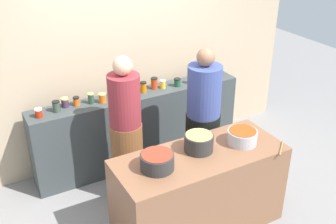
{
  "coord_description": "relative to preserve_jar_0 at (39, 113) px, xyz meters",
  "views": [
    {
      "loc": [
        -1.88,
        -3.05,
        3.04
      ],
      "look_at": [
        0.0,
        0.35,
        1.05
      ],
      "focal_mm": 43.8,
      "sensor_mm": 36.0,
      "label": 1
    }
  ],
  "objects": [
    {
      "name": "preserve_jar_3",
      "position": [
        0.45,
        0.08,
        0.0
      ],
      "size": [
        0.07,
        0.07,
        0.1
      ],
      "color": "orange",
      "rests_on": "display_shelf"
    },
    {
      "name": "preserve_jar_13",
      "position": [
        2.08,
        -0.01,
        0.02
      ],
      "size": [
        0.08,
        0.08,
        0.14
      ],
      "color": "gold",
      "rests_on": "display_shelf"
    },
    {
      "name": "cooking_pot_center",
      "position": [
        1.23,
        -1.29,
        -0.05
      ],
      "size": [
        0.28,
        0.28,
        0.18
      ],
      "color": "#2D2D2D",
      "rests_on": "prep_table"
    },
    {
      "name": "storefront_wall",
      "position": [
        1.2,
        0.39,
        0.48
      ],
      "size": [
        4.8,
        0.12,
        3.0
      ],
      "primitive_type": "cube",
      "color": "tan",
      "rests_on": "ground"
    },
    {
      "name": "preserve_jar_6",
      "position": [
        1.04,
        -0.02,
        0.02
      ],
      "size": [
        0.08,
        0.08,
        0.13
      ],
      "color": "orange",
      "rests_on": "display_shelf"
    },
    {
      "name": "cooking_pot_left",
      "position": [
        0.73,
        -1.37,
        -0.06
      ],
      "size": [
        0.31,
        0.31,
        0.15
      ],
      "color": "#2D2D2D",
      "rests_on": "prep_table"
    },
    {
      "name": "preserve_jar_10",
      "position": [
        1.54,
        0.04,
        0.0
      ],
      "size": [
        0.07,
        0.07,
        0.11
      ],
      "color": "yellow",
      "rests_on": "display_shelf"
    },
    {
      "name": "preserve_jar_8",
      "position": [
        1.27,
        0.04,
        0.02
      ],
      "size": [
        0.08,
        0.08,
        0.14
      ],
      "color": "orange",
      "rests_on": "display_shelf"
    },
    {
      "name": "preserve_jar_1",
      "position": [
        0.2,
        0.04,
        0.01
      ],
      "size": [
        0.09,
        0.09,
        0.12
      ],
      "color": "#394C3B",
      "rests_on": "display_shelf"
    },
    {
      "name": "preserve_jar_9",
      "position": [
        1.44,
        0.07,
        0.02
      ],
      "size": [
        0.09,
        0.09,
        0.14
      ],
      "color": "#BF3C18",
      "rests_on": "display_shelf"
    },
    {
      "name": "preserve_jar_11",
      "position": [
        1.73,
        0.0,
        0.0
      ],
      "size": [
        0.09,
        0.09,
        0.1
      ],
      "color": "#1E5034",
      "rests_on": "display_shelf"
    },
    {
      "name": "preserve_jar_2",
      "position": [
        0.32,
        0.11,
        0.01
      ],
      "size": [
        0.09,
        0.09,
        0.11
      ],
      "color": "#452C45",
      "rests_on": "display_shelf"
    },
    {
      "name": "ground",
      "position": [
        1.2,
        -1.06,
        -1.02
      ],
      "size": [
        12.0,
        12.0,
        0.0
      ],
      "primitive_type": "plane",
      "color": "gray"
    },
    {
      "name": "preserve_jar_5",
      "position": [
        0.73,
        0.01,
        0.01
      ],
      "size": [
        0.09,
        0.09,
        0.11
      ],
      "color": "orange",
      "rests_on": "display_shelf"
    },
    {
      "name": "cook_with_tongs",
      "position": [
        0.78,
        -0.54,
        -0.25
      ],
      "size": [
        0.35,
        0.35,
        1.7
      ],
      "color": "brown",
      "rests_on": "ground"
    },
    {
      "name": "cook_in_cap",
      "position": [
        1.63,
        -0.76,
        -0.25
      ],
      "size": [
        0.39,
        0.39,
        1.71
      ],
      "color": "black",
      "rests_on": "ground"
    },
    {
      "name": "display_shelf",
      "position": [
        1.2,
        0.04,
        -0.53
      ],
      "size": [
        2.7,
        0.36,
        0.97
      ],
      "primitive_type": "cube",
      "color": "#394042",
      "rests_on": "ground"
    },
    {
      "name": "preserve_jar_4",
      "position": [
        0.61,
        0.05,
        0.01
      ],
      "size": [
        0.07,
        0.07,
        0.13
      ],
      "color": "#2F4D37",
      "rests_on": "display_shelf"
    },
    {
      "name": "preserve_jar_14",
      "position": [
        2.29,
        0.08,
        0.01
      ],
      "size": [
        0.07,
        0.07,
        0.11
      ],
      "color": "#B33225",
      "rests_on": "display_shelf"
    },
    {
      "name": "prep_table",
      "position": [
        1.2,
        -1.36,
        -0.58
      ],
      "size": [
        1.7,
        0.7,
        0.88
      ],
      "primitive_type": "cube",
      "color": "brown",
      "rests_on": "ground"
    },
    {
      "name": "preserve_jar_0",
      "position": [
        0.0,
        0.0,
        0.0
      ],
      "size": [
        0.08,
        0.08,
        0.1
      ],
      "color": "#B9270E",
      "rests_on": "display_shelf"
    },
    {
      "name": "wooden_spoon",
      "position": [
        1.95,
        -1.67,
        -0.12
      ],
      "size": [
        0.21,
        0.19,
        0.02
      ],
      "primitive_type": "cylinder",
      "rotation": [
        1.57,
        0.0,
        2.29
      ],
      "color": "#9E703D",
      "rests_on": "prep_table"
    },
    {
      "name": "cooking_pot_right",
      "position": [
        1.68,
        -1.39,
        -0.06
      ],
      "size": [
        0.3,
        0.3,
        0.15
      ],
      "color": "#B7B7BC",
      "rests_on": "prep_table"
    },
    {
      "name": "preserve_jar_15",
      "position": [
        2.42,
        0.06,
        0.01
      ],
      "size": [
        0.08,
        0.08,
        0.12
      ],
      "color": "brown",
      "rests_on": "display_shelf"
    },
    {
      "name": "preserve_jar_12",
      "position": [
        1.93,
        -0.0,
        0.0
      ],
      "size": [
        0.07,
        0.07,
        0.1
      ],
      "color": "#94421A",
      "rests_on": "display_shelf"
    },
    {
      "name": "preserve_jar_7",
      "position": [
        1.15,
        0.04,
        0.01
      ],
      "size": [
        0.09,
        0.09,
        0.12
      ],
      "color": "#2E5F32",
      "rests_on": "display_shelf"
    }
  ]
}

